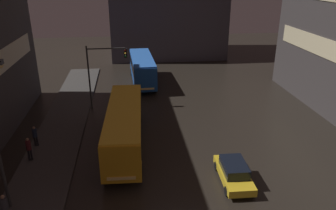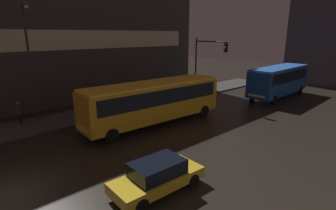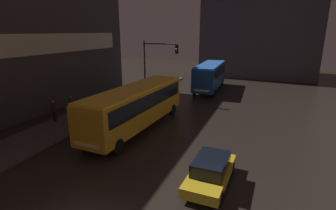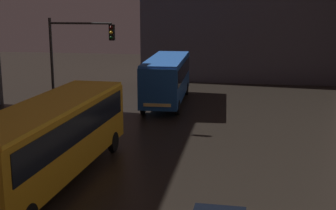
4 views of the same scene
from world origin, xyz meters
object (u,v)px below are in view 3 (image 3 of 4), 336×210
(car_taxi, at_px, (211,171))
(pedestrian_far, at_px, (71,103))
(traffic_light_main, at_px, (156,61))
(pedestrian_mid, at_px, (54,109))
(bus_far, at_px, (210,74))
(bus_near, at_px, (136,103))

(car_taxi, distance_m, pedestrian_far, 15.60)
(traffic_light_main, bearing_deg, car_taxi, -56.82)
(car_taxi, height_order, pedestrian_mid, pedestrian_mid)
(bus_far, relative_size, pedestrian_far, 5.82)
(bus_near, distance_m, pedestrian_far, 7.18)
(pedestrian_mid, height_order, pedestrian_far, pedestrian_mid)
(bus_near, bearing_deg, pedestrian_mid, 14.24)
(bus_far, bearing_deg, traffic_light_main, 58.09)
(pedestrian_mid, distance_m, pedestrian_far, 2.20)
(bus_near, distance_m, bus_far, 16.10)
(bus_far, distance_m, car_taxi, 22.20)
(bus_far, distance_m, traffic_light_main, 8.92)
(pedestrian_mid, height_order, traffic_light_main, traffic_light_main)
(car_taxi, bearing_deg, pedestrian_mid, -14.67)
(car_taxi, relative_size, pedestrian_far, 2.56)
(car_taxi, bearing_deg, bus_near, -36.40)
(bus_far, distance_m, pedestrian_far, 17.82)
(bus_near, relative_size, pedestrian_far, 6.88)
(bus_near, relative_size, traffic_light_main, 1.80)
(pedestrian_far, distance_m, traffic_light_main, 9.75)
(pedestrian_mid, bearing_deg, pedestrian_far, 172.23)
(bus_far, distance_m, pedestrian_mid, 19.67)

